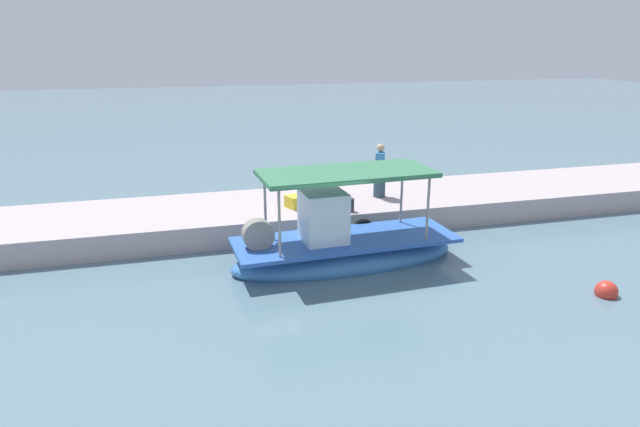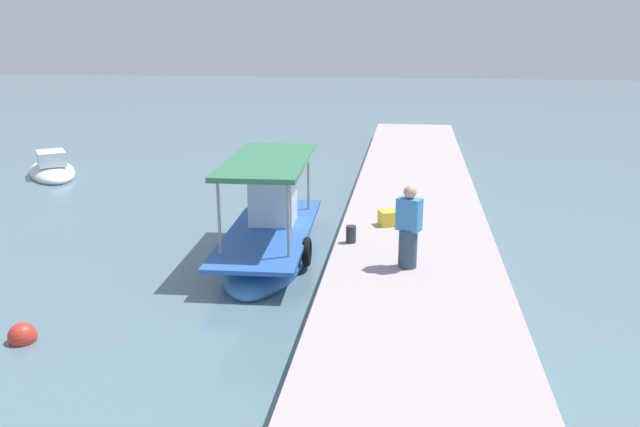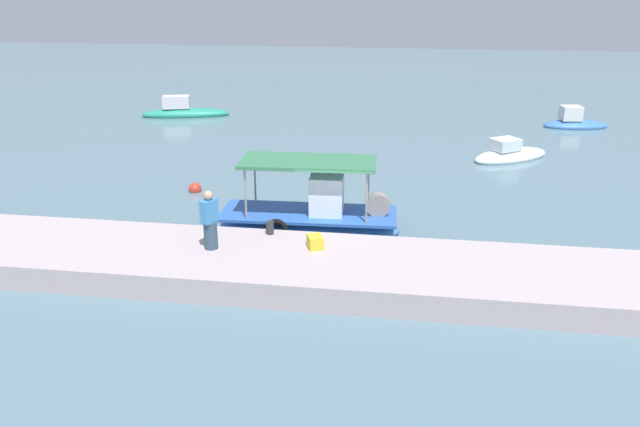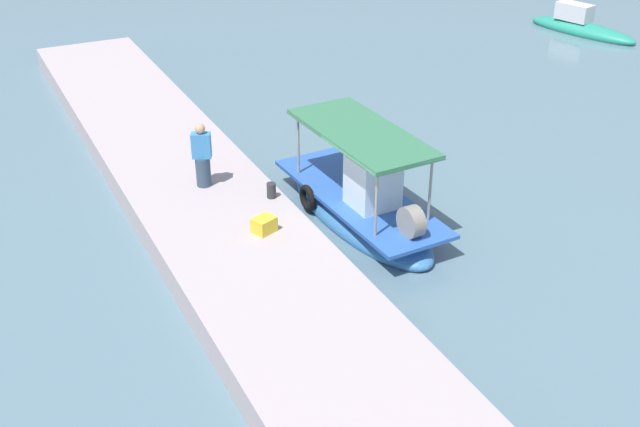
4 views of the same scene
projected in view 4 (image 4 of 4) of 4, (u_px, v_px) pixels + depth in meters
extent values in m
plane|color=slate|center=(371.00, 236.00, 20.34)|extent=(120.00, 120.00, 0.00)
cube|color=#B1A1A5|center=(244.00, 256.00, 18.79)|extent=(36.00, 3.78, 0.74)
ellipsoid|color=#3977B6|center=(359.00, 214.00, 21.12)|extent=(6.30, 2.32, 0.96)
cube|color=#2F5FB9|center=(360.00, 197.00, 20.86)|extent=(6.05, 2.31, 0.10)
cube|color=white|center=(373.00, 183.00, 20.06)|extent=(1.15, 1.17, 1.43)
cylinder|color=gray|center=(430.00, 191.00, 19.25)|extent=(0.07, 0.07, 1.81)
cylinder|color=gray|center=(376.00, 206.00, 18.59)|extent=(0.07, 0.07, 1.81)
cylinder|color=gray|center=(347.00, 135.00, 22.30)|extent=(0.07, 0.07, 1.81)
cylinder|color=gray|center=(298.00, 146.00, 21.64)|extent=(0.07, 0.07, 1.81)
cube|color=#367751|center=(361.00, 133.00, 19.98)|extent=(4.56, 2.15, 0.12)
torus|color=black|center=(307.00, 198.00, 21.22)|extent=(0.75, 0.21, 0.74)
cylinder|color=gray|center=(411.00, 222.00, 18.86)|extent=(0.81, 0.38, 0.80)
cylinder|color=#32485B|center=(203.00, 171.00, 21.07)|extent=(0.53, 0.53, 0.83)
cube|color=#3B87C7|center=(201.00, 145.00, 20.70)|extent=(0.47, 0.57, 0.68)
sphere|color=tan|center=(200.00, 129.00, 20.47)|extent=(0.27, 0.27, 0.27)
cylinder|color=#2D2D33|center=(271.00, 190.00, 20.55)|extent=(0.24, 0.24, 0.41)
cube|color=gold|center=(264.00, 225.00, 19.00)|extent=(0.59, 0.64, 0.38)
sphere|color=red|center=(376.00, 124.00, 26.69)|extent=(0.52, 0.52, 0.52)
ellipsoid|color=#269177|center=(582.00, 31.00, 36.48)|extent=(5.58, 2.68, 0.77)
cube|color=silver|center=(574.00, 12.00, 36.47)|extent=(1.78, 1.20, 0.77)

